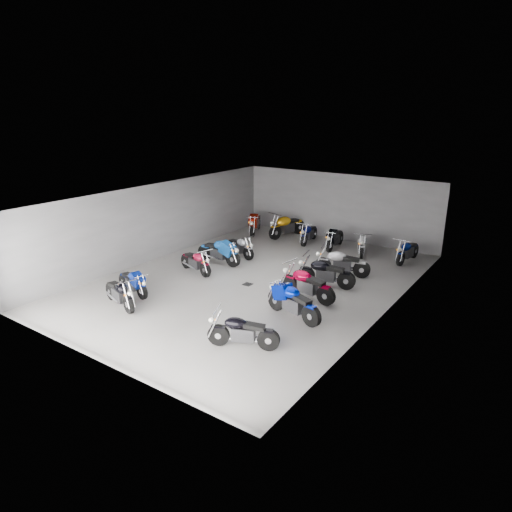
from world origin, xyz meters
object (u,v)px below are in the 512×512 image
object	(u,v)px
motorcycle_left_e	(219,252)
motorcycle_left_a	(120,293)
motorcycle_right_c	(293,302)
motorcycle_back_e	(362,244)
motorcycle_left_b	(133,282)
motorcycle_back_b	(287,226)
motorcycle_left_f	(239,247)
motorcycle_right_d	(307,284)
motorcycle_right_a	(242,332)
motorcycle_back_d	(335,238)
motorcycle_back_f	(408,251)
motorcycle_back_c	(309,233)
drain_grate	(248,284)
motorcycle_right_f	(341,263)
motorcycle_back_a	(255,223)
motorcycle_left_d	(196,261)
motorcycle_right_e	(325,273)

from	to	relation	value
motorcycle_left_e	motorcycle_left_a	bearing A→B (deg)	1.62
motorcycle_right_c	motorcycle_back_e	size ratio (longest dim) A/B	1.12
motorcycle_left_a	motorcycle_left_e	xyz separation A→B (m)	(-0.07, 5.18, 0.05)
motorcycle_left_b	motorcycle_back_b	size ratio (longest dim) A/B	0.79
motorcycle_left_a	motorcycle_left_e	bearing A→B (deg)	-163.37
motorcycle_left_f	motorcycle_right_d	size ratio (longest dim) A/B	0.85
motorcycle_left_e	motorcycle_right_a	xyz separation A→B (m)	(4.93, -5.06, -0.04)
motorcycle_right_a	motorcycle_back_b	world-z (taller)	motorcycle_back_b
motorcycle_right_c	motorcycle_back_d	world-z (taller)	motorcycle_right_c
motorcycle_left_e	motorcycle_back_f	xyz separation A→B (m)	(6.34, 4.68, -0.04)
motorcycle_right_d	motorcycle_back_f	distance (m)	6.04
motorcycle_left_a	motorcycle_back_d	bearing A→B (deg)	179.42
motorcycle_right_c	motorcycle_back_f	world-z (taller)	motorcycle_right_c
motorcycle_left_e	motorcycle_right_d	world-z (taller)	same
motorcycle_left_e	motorcycle_back_e	bearing A→B (deg)	137.47
motorcycle_right_d	motorcycle_back_c	distance (m)	6.74
motorcycle_left_e	motorcycle_back_b	size ratio (longest dim) A/B	0.94
motorcycle_back_c	motorcycle_back_d	distance (m)	1.40
motorcycle_left_e	motorcycle_left_b	bearing A→B (deg)	-4.55
motorcycle_left_b	motorcycle_back_c	bearing A→B (deg)	-179.65
drain_grate	motorcycle_right_d	bearing A→B (deg)	1.96
motorcycle_left_a	motorcycle_right_d	bearing A→B (deg)	146.57
motorcycle_right_f	motorcycle_back_a	size ratio (longest dim) A/B	0.99
motorcycle_left_a	motorcycle_right_f	distance (m)	8.23
motorcycle_back_e	motorcycle_left_d	bearing A→B (deg)	32.76
motorcycle_right_e	motorcycle_left_e	bearing A→B (deg)	80.45
motorcycle_left_b	motorcycle_back_d	xyz separation A→B (m)	(3.39, 8.95, 0.04)
motorcycle_right_e	motorcycle_back_c	world-z (taller)	motorcycle_right_e
motorcycle_right_a	motorcycle_right_e	distance (m)	5.28
motorcycle_left_f	motorcycle_right_f	distance (m)	4.66
motorcycle_back_d	motorcycle_right_f	bearing A→B (deg)	113.19
drain_grate	motorcycle_left_f	size ratio (longest dim) A/B	0.17
drain_grate	motorcycle_right_d	xyz separation A→B (m)	(2.40, 0.08, 0.52)
motorcycle_back_a	motorcycle_back_f	xyz separation A→B (m)	(7.87, -0.11, -0.06)
motorcycle_back_c	motorcycle_right_e	bearing A→B (deg)	115.63
motorcycle_left_d	motorcycle_left_e	xyz separation A→B (m)	(0.05, 1.37, 0.06)
motorcycle_right_d	motorcycle_right_f	xyz separation A→B (m)	(0.01, 2.73, -0.01)
drain_grate	motorcycle_right_d	size ratio (longest dim) A/B	0.15
motorcycle_left_a	motorcycle_back_f	distance (m)	11.68
motorcycle_left_e	motorcycle_back_c	distance (m)	5.06
drain_grate	motorcycle_right_a	distance (m)	4.64
motorcycle_right_c	motorcycle_back_c	world-z (taller)	motorcycle_right_c
motorcycle_right_e	motorcycle_left_d	bearing A→B (deg)	96.16
motorcycle_left_f	motorcycle_back_a	world-z (taller)	motorcycle_back_a
motorcycle_left_d	motorcycle_left_e	size ratio (longest dim) A/B	0.87
motorcycle_left_a	motorcycle_back_e	bearing A→B (deg)	172.18
motorcycle_left_d	motorcycle_right_f	size ratio (longest dim) A/B	0.91
motorcycle_right_c	motorcycle_left_e	bearing A→B (deg)	76.73
motorcycle_left_b	motorcycle_back_e	size ratio (longest dim) A/B	0.95
motorcycle_right_c	motorcycle_right_f	xyz separation A→B (m)	(-0.34, 4.26, -0.01)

